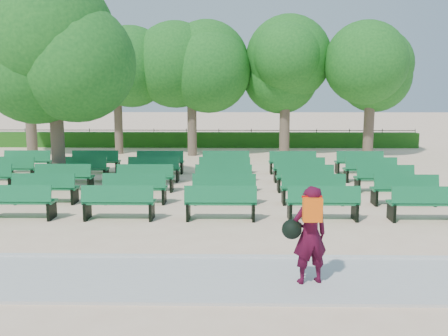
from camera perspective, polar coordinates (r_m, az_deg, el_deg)
name	(u,v)px	position (r m, az deg, el deg)	size (l,w,h in m)	color
ground	(177,196)	(16.67, -5.44, -3.18)	(120.00, 120.00, 0.00)	beige
paving	(132,279)	(9.64, -10.48, -12.33)	(30.00, 2.20, 0.06)	beige
curb	(143,257)	(10.69, -9.25, -10.00)	(30.00, 0.12, 0.10)	silver
hedge	(202,140)	(30.40, -2.51, 3.24)	(26.00, 0.70, 0.90)	#235D17
fence	(203,146)	(30.84, -2.45, 2.48)	(26.00, 0.10, 1.02)	black
tree_line	(198,156)	(26.49, -3.03, 1.40)	(21.80, 6.80, 7.04)	#1F6C1F
bench_array	(185,188)	(17.35, -4.51, -2.35)	(1.96, 0.69, 1.22)	#126938
tree_among	(53,58)	(18.38, -18.93, 11.85)	(4.73, 4.73, 6.72)	brown
person	(309,233)	(9.05, 9.64, -7.38)	(0.88, 0.58, 1.77)	#3F091E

